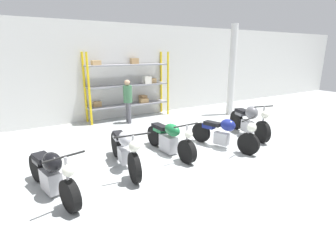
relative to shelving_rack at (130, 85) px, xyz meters
name	(u,v)px	position (x,y,z in m)	size (l,w,h in m)	color
ground_plane	(176,156)	(-0.73, -4.35, -1.29)	(30.00, 30.00, 0.00)	#B2B7B7
back_wall	(108,72)	(-0.73, 0.36, 0.51)	(30.00, 0.08, 3.60)	silver
shelving_rack	(130,85)	(0.00, 0.00, 0.00)	(3.32, 0.63, 2.54)	yellow
support_pillar	(232,71)	(3.77, -1.66, 0.51)	(0.28, 0.28, 3.60)	silver
motorcycle_black	(51,174)	(-3.67, -4.67, -0.87)	(0.78, 2.04, 0.97)	black
motorcycle_silver	(124,149)	(-2.10, -4.32, -0.82)	(0.74, 2.14, 1.00)	black
motorcycle_green	(169,139)	(-0.77, -4.08, -0.90)	(0.68, 2.03, 0.93)	black
motorcycle_blue	(225,133)	(0.70, -4.56, -0.85)	(0.84, 1.99, 0.95)	black
motorcycle_grey	(249,120)	(2.15, -4.11, -0.79)	(0.81, 2.02, 1.07)	black
person_browsing	(128,98)	(-0.42, -0.70, -0.36)	(0.34, 0.34, 1.59)	#595960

